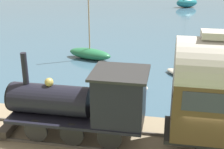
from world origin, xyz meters
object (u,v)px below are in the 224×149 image
sailboat_teal (187,2)px  steam_locomotive (86,101)px  sailboat_green (90,53)px  rowboat_far_out (181,74)px  rowboat_near_shore (131,83)px

sailboat_teal → steam_locomotive: bearing=144.7°
sailboat_green → sailboat_teal: bearing=-1.5°
rowboat_far_out → rowboat_near_shore: 3.96m
rowboat_near_shore → steam_locomotive: bearing=-154.6°
sailboat_green → rowboat_far_out: sailboat_green is taller
rowboat_far_out → sailboat_green: bearing=112.3°
sailboat_teal → sailboat_green: sailboat_green is taller
rowboat_near_shore → rowboat_far_out: bearing=-18.8°
rowboat_far_out → rowboat_near_shore: rowboat_near_shore is taller
rowboat_far_out → sailboat_teal: bearing=39.4°
sailboat_teal → sailboat_green: 28.57m
sailboat_teal → sailboat_green: (-27.31, 8.39, -0.29)m
steam_locomotive → sailboat_teal: size_ratio=0.96×
steam_locomotive → sailboat_teal: (39.01, -5.49, -1.48)m
steam_locomotive → sailboat_green: size_ratio=0.95×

